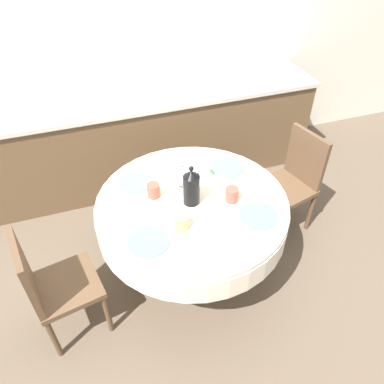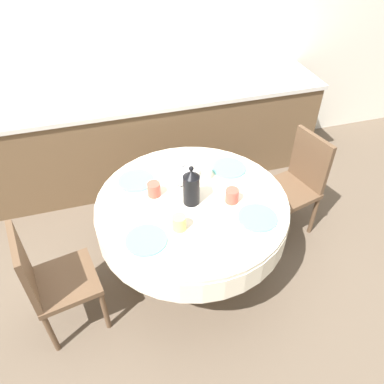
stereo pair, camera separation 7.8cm
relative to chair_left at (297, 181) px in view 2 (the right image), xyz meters
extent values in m
plane|color=brown|center=(-0.97, -0.24, -0.49)|extent=(12.00, 12.00, 0.00)
cube|color=silver|center=(-0.97, 1.40, 0.81)|extent=(7.00, 0.05, 2.60)
cube|color=brown|center=(-0.97, 1.06, -0.06)|extent=(3.20, 0.60, 0.87)
cube|color=beige|center=(-0.97, 1.06, 0.40)|extent=(3.24, 0.64, 0.04)
cylinder|color=brown|center=(-0.97, -0.24, -0.47)|extent=(0.44, 0.44, 0.04)
cylinder|color=brown|center=(-0.97, -0.24, -0.21)|extent=(0.11, 0.11, 0.48)
cylinder|color=silver|center=(-0.97, -0.24, 0.12)|extent=(1.32, 1.32, 0.18)
cylinder|color=silver|center=(-0.97, -0.24, 0.23)|extent=(1.31, 1.31, 0.03)
cube|color=brown|center=(-0.07, -0.02, -0.07)|extent=(0.49, 0.49, 0.04)
cube|color=brown|center=(0.10, 0.03, 0.17)|extent=(0.13, 0.38, 0.45)
cylinder|color=brown|center=(-0.20, -0.23, -0.29)|extent=(0.04, 0.04, 0.40)
cylinder|color=brown|center=(-0.29, 0.11, -0.29)|extent=(0.04, 0.04, 0.40)
cylinder|color=brown|center=(0.14, -0.15, -0.29)|extent=(0.04, 0.04, 0.40)
cylinder|color=brown|center=(0.05, 0.20, -0.29)|extent=(0.04, 0.04, 0.40)
cube|color=brown|center=(-1.88, -0.42, -0.07)|extent=(0.47, 0.47, 0.04)
cube|color=brown|center=(-2.06, -0.45, 0.17)|extent=(0.11, 0.38, 0.45)
cylinder|color=brown|center=(-1.74, -0.21, -0.29)|extent=(0.04, 0.04, 0.40)
cylinder|color=brown|center=(-1.67, -0.56, -0.29)|extent=(0.04, 0.04, 0.40)
cylinder|color=brown|center=(-2.08, -0.28, -0.29)|extent=(0.04, 0.04, 0.40)
cylinder|color=brown|center=(-2.02, -0.63, -0.29)|extent=(0.04, 0.04, 0.40)
cylinder|color=#60BCB7|center=(-1.34, -0.51, 0.25)|extent=(0.25, 0.25, 0.01)
cylinder|color=#DBB766|center=(-1.12, -0.47, 0.29)|extent=(0.09, 0.09, 0.10)
cylinder|color=#60BCB7|center=(-0.61, -0.52, 0.25)|extent=(0.25, 0.25, 0.01)
cylinder|color=#CC4C3D|center=(-0.72, -0.32, 0.29)|extent=(0.09, 0.09, 0.10)
cylinder|color=#60BCB7|center=(-1.30, 0.07, 0.25)|extent=(0.25, 0.25, 0.01)
cylinder|color=#CC4C3D|center=(-1.20, -0.11, 0.29)|extent=(0.09, 0.09, 0.10)
cylinder|color=#60BCB7|center=(-0.60, 0.02, 0.25)|extent=(0.25, 0.25, 0.01)
cylinder|color=white|center=(-0.81, -0.03, 0.29)|extent=(0.09, 0.09, 0.10)
cylinder|color=black|center=(-0.98, -0.25, 0.35)|extent=(0.11, 0.11, 0.22)
cone|color=black|center=(-0.98, -0.25, 0.48)|extent=(0.10, 0.10, 0.05)
sphere|color=black|center=(-0.98, -0.25, 0.52)|extent=(0.03, 0.03, 0.03)
cylinder|color=white|center=(-0.99, -0.06, 0.25)|extent=(0.08, 0.08, 0.01)
sphere|color=white|center=(-0.99, -0.06, 0.33)|extent=(0.15, 0.15, 0.15)
cylinder|color=white|center=(-0.90, -0.06, 0.34)|extent=(0.09, 0.03, 0.05)
sphere|color=white|center=(-0.99, -0.06, 0.42)|extent=(0.03, 0.03, 0.03)
camera|label=1|loc=(-1.57, -2.02, 1.94)|focal=35.00mm
camera|label=2|loc=(-1.50, -2.04, 1.94)|focal=35.00mm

